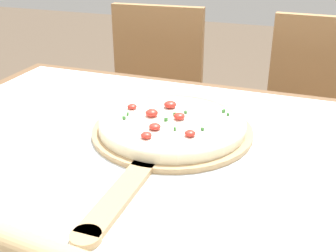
{
  "coord_description": "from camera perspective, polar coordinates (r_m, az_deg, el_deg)",
  "views": [
    {
      "loc": [
        0.3,
        -0.71,
        1.19
      ],
      "look_at": [
        0.01,
        0.07,
        0.79
      ],
      "focal_mm": 45.0,
      "sensor_mm": 36.0,
      "label": 1
    }
  ],
  "objects": [
    {
      "name": "chair_left",
      "position": [
        1.75,
        -2.19,
        3.22
      ],
      "size": [
        0.43,
        0.43,
        0.91
      ],
      "rotation": [
        0.0,
        0.0,
        0.07
      ],
      "color": "#A37547",
      "rests_on": "ground_plane"
    },
    {
      "name": "rolling_pin",
      "position": [
        0.63,
        -17.98,
        -15.76
      ],
      "size": [
        0.42,
        0.07,
        0.05
      ],
      "rotation": [
        0.0,
        0.0,
        -0.08
      ],
      "color": "tan",
      "rests_on": "towel_cloth"
    },
    {
      "name": "dining_table",
      "position": [
        0.94,
        -2.22,
        -9.72
      ],
      "size": [
        1.23,
        0.93,
        0.76
      ],
      "color": "brown",
      "rests_on": "ground_plane"
    },
    {
      "name": "chair_right",
      "position": [
        1.64,
        19.09,
        0.16
      ],
      "size": [
        0.41,
        0.41,
        0.91
      ],
      "rotation": [
        0.0,
        0.0,
        -0.03
      ],
      "color": "#A37547",
      "rests_on": "ground_plane"
    },
    {
      "name": "pizza",
      "position": [
        0.95,
        0.59,
        0.46
      ],
      "size": [
        0.33,
        0.33,
        0.04
      ],
      "color": "beige",
      "rests_on": "pizza_peel"
    },
    {
      "name": "pizza_peel",
      "position": [
        0.94,
        0.08,
        -1.23
      ],
      "size": [
        0.37,
        0.6,
        0.01
      ],
      "color": "tan",
      "rests_on": "towel_cloth"
    },
    {
      "name": "towel_cloth",
      "position": [
        0.88,
        -2.35,
        -3.65
      ],
      "size": [
        1.15,
        0.85,
        0.0
      ],
      "color": "silver",
      "rests_on": "dining_table"
    }
  ]
}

